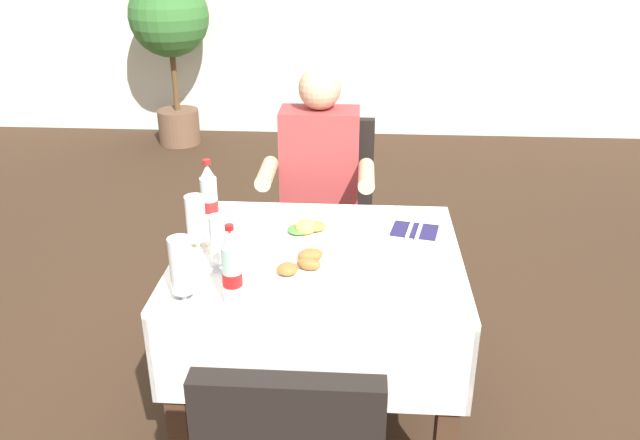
{
  "coord_description": "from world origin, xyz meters",
  "views": [
    {
      "loc": [
        0.18,
        -2.08,
        1.83
      ],
      "look_at": [
        0.04,
        0.09,
        0.84
      ],
      "focal_mm": 36.44,
      "sensor_mm": 36.0,
      "label": 1
    }
  ],
  "objects_px": {
    "main_dining_table": "(318,295)",
    "plate_far_diner": "(307,229)",
    "plate_near_camera": "(303,266)",
    "beer_glass_right": "(219,242)",
    "potted_plant_corner": "(170,30)",
    "cola_bottle_secondary": "(232,270)",
    "beer_glass_middle": "(196,221)",
    "cola_bottle_primary": "(209,198)",
    "chair_far_diner_seat": "(330,210)",
    "seated_diner_far": "(319,188)",
    "napkin_cutlery_set": "(415,230)",
    "beer_glass_left": "(182,270)"
  },
  "relations": [
    {
      "from": "potted_plant_corner",
      "to": "beer_glass_left",
      "type": "bearing_deg",
      "value": -74.13
    },
    {
      "from": "plate_near_camera",
      "to": "cola_bottle_primary",
      "type": "relative_size",
      "value": 0.91
    },
    {
      "from": "main_dining_table",
      "to": "plate_far_diner",
      "type": "height_order",
      "value": "plate_far_diner"
    },
    {
      "from": "chair_far_diner_seat",
      "to": "napkin_cutlery_set",
      "type": "xyz_separation_m",
      "value": [
        0.36,
        -0.64,
        0.21
      ]
    },
    {
      "from": "beer_glass_middle",
      "to": "cola_bottle_secondary",
      "type": "distance_m",
      "value": 0.42
    },
    {
      "from": "cola_bottle_primary",
      "to": "main_dining_table",
      "type": "bearing_deg",
      "value": -22.83
    },
    {
      "from": "plate_far_diner",
      "to": "potted_plant_corner",
      "type": "relative_size",
      "value": 0.17
    },
    {
      "from": "napkin_cutlery_set",
      "to": "cola_bottle_secondary",
      "type": "bearing_deg",
      "value": -136.85
    },
    {
      "from": "chair_far_diner_seat",
      "to": "beer_glass_middle",
      "type": "xyz_separation_m",
      "value": [
        -0.44,
        -0.83,
        0.31
      ]
    },
    {
      "from": "plate_far_diner",
      "to": "cola_bottle_secondary",
      "type": "bearing_deg",
      "value": -109.96
    },
    {
      "from": "main_dining_table",
      "to": "plate_near_camera",
      "type": "height_order",
      "value": "plate_near_camera"
    },
    {
      "from": "plate_far_diner",
      "to": "seated_diner_far",
      "type": "bearing_deg",
      "value": 89.24
    },
    {
      "from": "main_dining_table",
      "to": "cola_bottle_primary",
      "type": "bearing_deg",
      "value": 157.17
    },
    {
      "from": "plate_near_camera",
      "to": "beer_glass_right",
      "type": "distance_m",
      "value": 0.29
    },
    {
      "from": "plate_near_camera",
      "to": "main_dining_table",
      "type": "bearing_deg",
      "value": 72.61
    },
    {
      "from": "main_dining_table",
      "to": "beer_glass_left",
      "type": "relative_size",
      "value": 4.69
    },
    {
      "from": "cola_bottle_secondary",
      "to": "seated_diner_far",
      "type": "bearing_deg",
      "value": 79.93
    },
    {
      "from": "cola_bottle_primary",
      "to": "beer_glass_middle",
      "type": "bearing_deg",
      "value": -93.15
    },
    {
      "from": "plate_far_diner",
      "to": "napkin_cutlery_set",
      "type": "bearing_deg",
      "value": 6.67
    },
    {
      "from": "beer_glass_right",
      "to": "cola_bottle_secondary",
      "type": "xyz_separation_m",
      "value": [
        0.08,
        -0.22,
        0.02
      ]
    },
    {
      "from": "plate_far_diner",
      "to": "cola_bottle_secondary",
      "type": "relative_size",
      "value": 0.94
    },
    {
      "from": "main_dining_table",
      "to": "plate_near_camera",
      "type": "relative_size",
      "value": 4.03
    },
    {
      "from": "napkin_cutlery_set",
      "to": "plate_far_diner",
      "type": "bearing_deg",
      "value": -173.33
    },
    {
      "from": "potted_plant_corner",
      "to": "cola_bottle_secondary",
      "type": "bearing_deg",
      "value": -72.04
    },
    {
      "from": "napkin_cutlery_set",
      "to": "beer_glass_middle",
      "type": "bearing_deg",
      "value": -166.41
    },
    {
      "from": "cola_bottle_secondary",
      "to": "cola_bottle_primary",
      "type": "bearing_deg",
      "value": 109.24
    },
    {
      "from": "main_dining_table",
      "to": "napkin_cutlery_set",
      "type": "height_order",
      "value": "napkin_cutlery_set"
    },
    {
      "from": "beer_glass_left",
      "to": "potted_plant_corner",
      "type": "height_order",
      "value": "potted_plant_corner"
    },
    {
      "from": "beer_glass_middle",
      "to": "cola_bottle_primary",
      "type": "height_order",
      "value": "cola_bottle_primary"
    },
    {
      "from": "plate_near_camera",
      "to": "cola_bottle_primary",
      "type": "distance_m",
      "value": 0.51
    },
    {
      "from": "plate_far_diner",
      "to": "napkin_cutlery_set",
      "type": "height_order",
      "value": "plate_far_diner"
    },
    {
      "from": "main_dining_table",
      "to": "cola_bottle_secondary",
      "type": "height_order",
      "value": "cola_bottle_secondary"
    },
    {
      "from": "beer_glass_right",
      "to": "potted_plant_corner",
      "type": "relative_size",
      "value": 0.14
    },
    {
      "from": "chair_far_diner_seat",
      "to": "plate_near_camera",
      "type": "height_order",
      "value": "chair_far_diner_seat"
    },
    {
      "from": "seated_diner_far",
      "to": "potted_plant_corner",
      "type": "relative_size",
      "value": 0.87
    },
    {
      "from": "seated_diner_far",
      "to": "beer_glass_right",
      "type": "relative_size",
      "value": 6.4
    },
    {
      "from": "plate_far_diner",
      "to": "cola_bottle_primary",
      "type": "bearing_deg",
      "value": 174.75
    },
    {
      "from": "beer_glass_middle",
      "to": "potted_plant_corner",
      "type": "bearing_deg",
      "value": 106.76
    },
    {
      "from": "main_dining_table",
      "to": "plate_far_diner",
      "type": "relative_size",
      "value": 4.0
    },
    {
      "from": "seated_diner_far",
      "to": "plate_far_diner",
      "type": "bearing_deg",
      "value": -90.76
    },
    {
      "from": "cola_bottle_primary",
      "to": "plate_far_diner",
      "type": "bearing_deg",
      "value": -5.25
    },
    {
      "from": "chair_far_diner_seat",
      "to": "beer_glass_middle",
      "type": "height_order",
      "value": "chair_far_diner_seat"
    },
    {
      "from": "main_dining_table",
      "to": "beer_glass_right",
      "type": "relative_size",
      "value": 5.17
    },
    {
      "from": "beer_glass_middle",
      "to": "cola_bottle_primary",
      "type": "relative_size",
      "value": 0.74
    },
    {
      "from": "main_dining_table",
      "to": "plate_near_camera",
      "type": "xyz_separation_m",
      "value": [
        -0.04,
        -0.14,
        0.2
      ]
    },
    {
      "from": "plate_far_diner",
      "to": "cola_bottle_secondary",
      "type": "distance_m",
      "value": 0.55
    },
    {
      "from": "beer_glass_middle",
      "to": "plate_far_diner",
      "type": "bearing_deg",
      "value": 20.53
    },
    {
      "from": "main_dining_table",
      "to": "chair_far_diner_seat",
      "type": "bearing_deg",
      "value": 90.0
    },
    {
      "from": "main_dining_table",
      "to": "beer_glass_middle",
      "type": "height_order",
      "value": "beer_glass_middle"
    },
    {
      "from": "plate_near_camera",
      "to": "beer_glass_right",
      "type": "xyz_separation_m",
      "value": [
        -0.28,
        -0.01,
        0.09
      ]
    }
  ]
}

